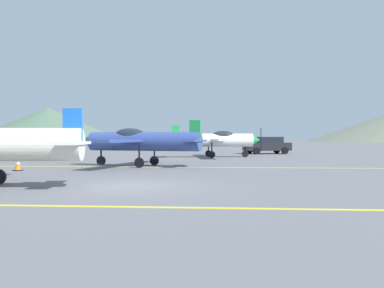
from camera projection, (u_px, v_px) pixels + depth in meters
ground_plane at (129, 186)px, 13.27m from camera, size 400.00×400.00×0.00m
apron_line_near at (89, 206)px, 9.34m from camera, size 80.00×0.16×0.01m
apron_line_far at (165, 167)px, 21.60m from camera, size 80.00×0.16×0.01m
airplane_mid at (139, 141)px, 22.34m from camera, size 7.25×8.25×2.48m
airplane_far at (216, 140)px, 32.22m from camera, size 7.24×8.29×2.48m
car_sedan at (267, 145)px, 38.92m from camera, size 4.64×3.03×1.62m
traffic_cone_front at (18, 165)px, 19.33m from camera, size 0.36×0.36×0.59m
hill_left at (48, 124)px, 170.67m from camera, size 62.58×62.58×13.81m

